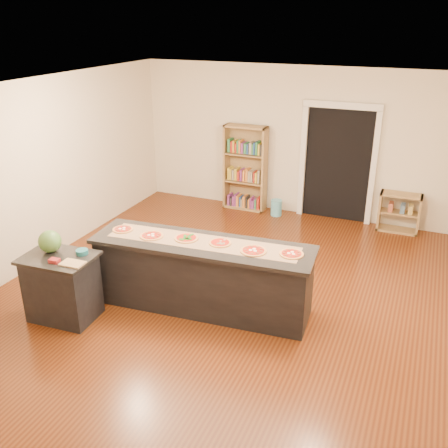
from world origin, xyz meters
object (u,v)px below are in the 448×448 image
at_px(kitchen_island, 202,275).
at_px(low_shelf, 399,213).
at_px(side_counter, 62,287).
at_px(waste_bin, 276,208).
at_px(bookshelf, 245,168).
at_px(watermelon, 50,241).

height_order(kitchen_island, low_shelf, kitchen_island).
relative_size(side_counter, waste_bin, 2.82).
relative_size(bookshelf, watermelon, 5.87).
bearing_deg(low_shelf, side_counter, -129.10).
height_order(kitchen_island, waste_bin, kitchen_island).
distance_m(side_counter, watermelon, 0.60).
height_order(bookshelf, low_shelf, bookshelf).
bearing_deg(low_shelf, waste_bin, -176.85).
bearing_deg(kitchen_island, watermelon, -158.82).
relative_size(waste_bin, watermelon, 1.10).
relative_size(kitchen_island, waste_bin, 9.23).
bearing_deg(watermelon, bookshelf, 78.40).
bearing_deg(waste_bin, kitchen_island, -88.69).
bearing_deg(waste_bin, bookshelf, 169.78).
distance_m(low_shelf, waste_bin, 2.26).
bearing_deg(watermelon, waste_bin, 69.55).
height_order(side_counter, waste_bin, side_counter).
relative_size(kitchen_island, watermelon, 10.12).
xyz_separation_m(side_counter, low_shelf, (3.71, 4.57, -0.08)).
xyz_separation_m(kitchen_island, waste_bin, (-0.08, 3.54, -0.32)).
xyz_separation_m(side_counter, watermelon, (-0.16, 0.07, 0.57)).
distance_m(kitchen_island, bookshelf, 3.77).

